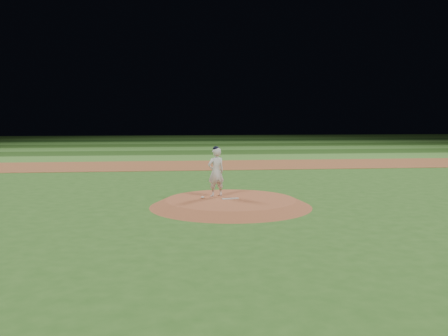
% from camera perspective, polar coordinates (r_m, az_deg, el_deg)
% --- Properties ---
extents(ground, '(120.00, 120.00, 0.00)m').
position_cam_1_polar(ground, '(17.01, 0.76, -4.40)').
color(ground, '#2E5E1E').
rests_on(ground, ground).
extents(infield_dirt_band, '(70.00, 6.00, 0.02)m').
position_cam_1_polar(infield_dirt_band, '(30.82, -2.52, 0.33)').
color(infield_dirt_band, brown).
rests_on(infield_dirt_band, ground).
extents(outfield_stripe_0, '(70.00, 5.00, 0.02)m').
position_cam_1_polar(outfield_stripe_0, '(36.29, -3.12, 1.19)').
color(outfield_stripe_0, '#41792C').
rests_on(outfield_stripe_0, ground).
extents(outfield_stripe_1, '(70.00, 5.00, 0.02)m').
position_cam_1_polar(outfield_stripe_1, '(41.26, -3.53, 1.78)').
color(outfield_stripe_1, '#214516').
rests_on(outfield_stripe_1, ground).
extents(outfield_stripe_2, '(70.00, 5.00, 0.02)m').
position_cam_1_polar(outfield_stripe_2, '(46.25, -3.85, 2.24)').
color(outfield_stripe_2, '#3B7329').
rests_on(outfield_stripe_2, ground).
extents(outfield_stripe_3, '(70.00, 5.00, 0.02)m').
position_cam_1_polar(outfield_stripe_3, '(51.23, -4.11, 2.61)').
color(outfield_stripe_3, '#214416').
rests_on(outfield_stripe_3, ground).
extents(outfield_stripe_4, '(70.00, 5.00, 0.02)m').
position_cam_1_polar(outfield_stripe_4, '(56.22, -4.32, 2.91)').
color(outfield_stripe_4, '#397029').
rests_on(outfield_stripe_4, ground).
extents(outfield_stripe_5, '(70.00, 5.00, 0.02)m').
position_cam_1_polar(outfield_stripe_5, '(61.21, -4.50, 3.17)').
color(outfield_stripe_5, '#1B3F14').
rests_on(outfield_stripe_5, ground).
extents(pitchers_mound, '(5.50, 5.50, 0.25)m').
position_cam_1_polar(pitchers_mound, '(16.99, 0.76, -3.98)').
color(pitchers_mound, '#9E5231').
rests_on(pitchers_mound, ground).
extents(pitching_rubber, '(0.59, 0.25, 0.03)m').
position_cam_1_polar(pitching_rubber, '(16.97, 0.73, -3.52)').
color(pitching_rubber, silver).
rests_on(pitching_rubber, pitchers_mound).
extents(rosin_bag, '(0.12, 0.12, 0.07)m').
position_cam_1_polar(rosin_bag, '(17.13, -2.46, -3.36)').
color(rosin_bag, beige).
rests_on(rosin_bag, pitchers_mound).
extents(pitcher_on_mound, '(0.73, 0.61, 1.76)m').
position_cam_1_polar(pitcher_on_mound, '(17.40, -0.92, -0.44)').
color(pitcher_on_mound, white).
rests_on(pitcher_on_mound, pitchers_mound).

